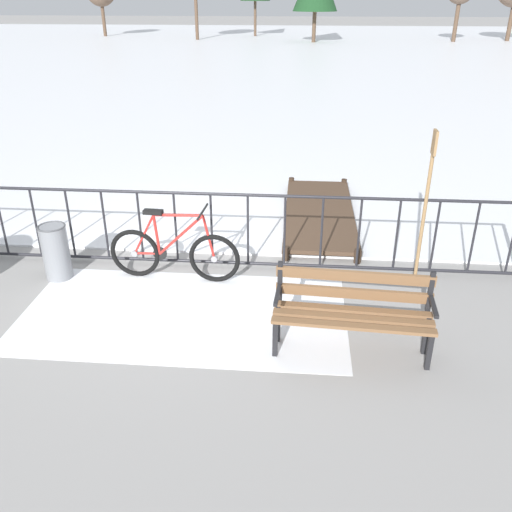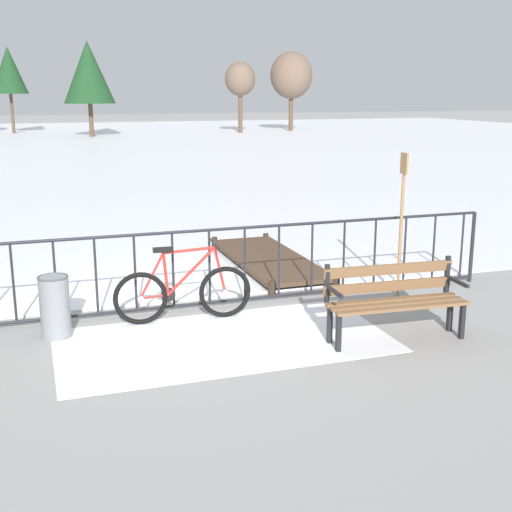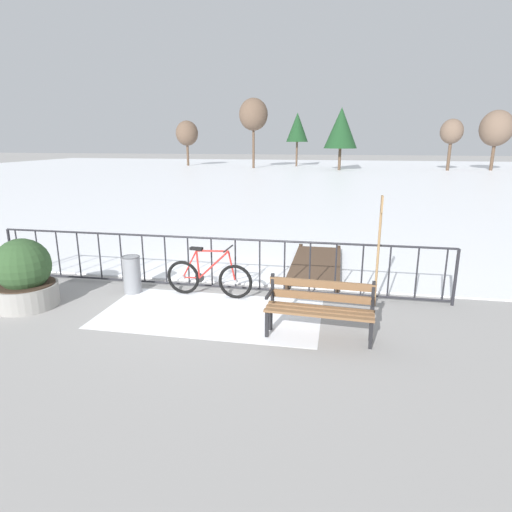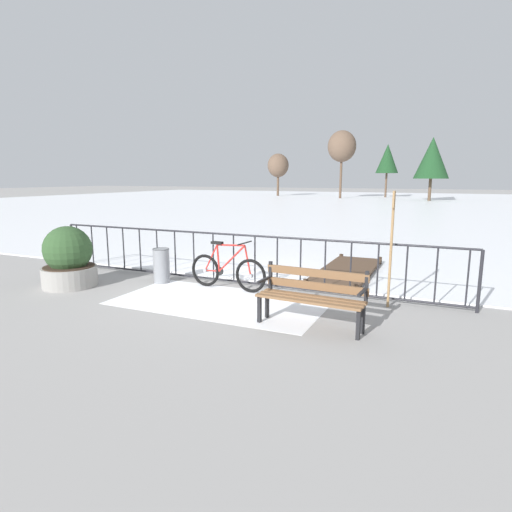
{
  "view_description": "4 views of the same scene",
  "coord_description": "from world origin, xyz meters",
  "px_view_note": "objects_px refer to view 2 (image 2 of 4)",
  "views": [
    {
      "loc": [
        1.61,
        -6.45,
        3.38
      ],
      "look_at": [
        1.13,
        -0.81,
        0.59
      ],
      "focal_mm": 37.88,
      "sensor_mm": 36.0,
      "label": 1
    },
    {
      "loc": [
        -1.63,
        -8.14,
        2.77
      ],
      "look_at": [
        1.13,
        0.05,
        0.65
      ],
      "focal_mm": 47.01,
      "sensor_mm": 36.0,
      "label": 2
    },
    {
      "loc": [
        2.41,
        -7.85,
        2.9
      ],
      "look_at": [
        0.96,
        -0.38,
        0.84
      ],
      "focal_mm": 30.35,
      "sensor_mm": 36.0,
      "label": 3
    },
    {
      "loc": [
        3.95,
        -7.61,
        2.2
      ],
      "look_at": [
        0.78,
        -0.62,
        0.77
      ],
      "focal_mm": 29.83,
      "sensor_mm": 36.0,
      "label": 4
    }
  ],
  "objects_px": {
    "bicycle_near_railing": "(183,292)",
    "oar_upright": "(402,215)",
    "park_bench": "(394,295)",
    "trash_bin": "(55,306)"
  },
  "relations": [
    {
      "from": "oar_upright",
      "to": "park_bench",
      "type": "bearing_deg",
      "value": -122.44
    },
    {
      "from": "bicycle_near_railing",
      "to": "park_bench",
      "type": "distance_m",
      "value": 2.55
    },
    {
      "from": "bicycle_near_railing",
      "to": "oar_upright",
      "type": "relative_size",
      "value": 0.86
    },
    {
      "from": "park_bench",
      "to": "oar_upright",
      "type": "relative_size",
      "value": 0.82
    },
    {
      "from": "park_bench",
      "to": "trash_bin",
      "type": "xyz_separation_m",
      "value": [
        -3.67,
        1.27,
        -0.14
      ]
    },
    {
      "from": "park_bench",
      "to": "oar_upright",
      "type": "xyz_separation_m",
      "value": [
        0.92,
        1.45,
        0.63
      ]
    },
    {
      "from": "park_bench",
      "to": "oar_upright",
      "type": "height_order",
      "value": "oar_upright"
    },
    {
      "from": "bicycle_near_railing",
      "to": "trash_bin",
      "type": "bearing_deg",
      "value": -176.72
    },
    {
      "from": "bicycle_near_railing",
      "to": "oar_upright",
      "type": "xyz_separation_m",
      "value": [
        3.07,
        0.09,
        0.77
      ]
    },
    {
      "from": "park_bench",
      "to": "trash_bin",
      "type": "bearing_deg",
      "value": 160.98
    }
  ]
}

